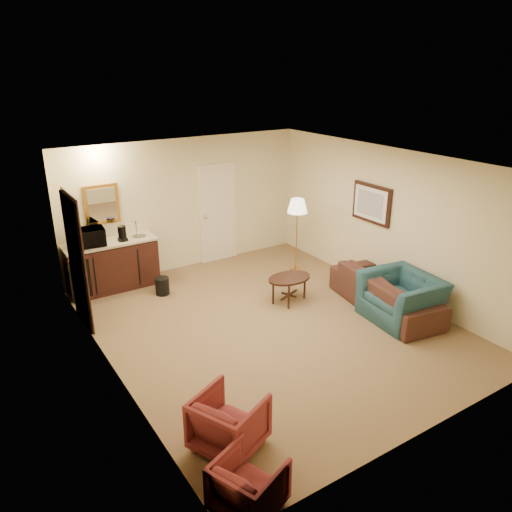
{
  "coord_description": "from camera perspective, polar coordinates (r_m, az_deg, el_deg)",
  "views": [
    {
      "loc": [
        -4.0,
        -5.81,
        3.92
      ],
      "look_at": [
        0.05,
        0.5,
        1.01
      ],
      "focal_mm": 35.0,
      "sensor_mm": 36.0,
      "label": 1
    }
  ],
  "objects": [
    {
      "name": "wetbar_cabinet",
      "position": [
        9.5,
        -16.08,
        -1.01
      ],
      "size": [
        1.64,
        0.58,
        0.92
      ],
      "primitive_type": "cube",
      "color": "#351411",
      "rests_on": "ground"
    },
    {
      "name": "ground",
      "position": [
        8.07,
        1.63,
        -7.85
      ],
      "size": [
        6.0,
        6.0,
        0.0
      ],
      "primitive_type": "plane",
      "color": "#886145",
      "rests_on": "ground"
    },
    {
      "name": "teal_armchair",
      "position": [
        8.36,
        16.38,
        -3.82
      ],
      "size": [
        0.86,
        1.22,
        1.01
      ],
      "primitive_type": "imported",
      "rotation": [
        0.0,
        0.0,
        -1.67
      ],
      "color": "#214A53",
      "rests_on": "ground"
    },
    {
      "name": "microwave",
      "position": [
        9.17,
        -18.7,
        2.23
      ],
      "size": [
        0.59,
        0.37,
        0.38
      ],
      "primitive_type": "imported",
      "rotation": [
        0.0,
        0.0,
        -0.1
      ],
      "color": "black",
      "rests_on": "wetbar_cabinet"
    },
    {
      "name": "rose_chair_near",
      "position": [
        5.63,
        -3.11,
        -18.18
      ],
      "size": [
        0.87,
        0.89,
        0.7
      ],
      "primitive_type": "imported",
      "rotation": [
        0.0,
        0.0,
        2.0
      ],
      "color": "maroon",
      "rests_on": "ground"
    },
    {
      "name": "room_walls",
      "position": [
        7.96,
        -1.95,
        5.14
      ],
      "size": [
        5.02,
        6.01,
        2.61
      ],
      "color": "beige",
      "rests_on": "ground"
    },
    {
      "name": "coffee_maker",
      "position": [
        9.27,
        -15.05,
        2.5
      ],
      "size": [
        0.16,
        0.16,
        0.28
      ],
      "primitive_type": "cylinder",
      "rotation": [
        0.0,
        0.0,
        -0.07
      ],
      "color": "black",
      "rests_on": "wetbar_cabinet"
    },
    {
      "name": "coffee_table",
      "position": [
        8.74,
        3.8,
        -3.8
      ],
      "size": [
        0.94,
        0.79,
        0.46
      ],
      "primitive_type": "cube",
      "rotation": [
        0.0,
        0.0,
        0.37
      ],
      "color": "black",
      "rests_on": "ground"
    },
    {
      "name": "floor_lamp",
      "position": [
        9.86,
        4.65,
        2.38
      ],
      "size": [
        0.52,
        0.52,
        1.49
      ],
      "primitive_type": "cube",
      "rotation": [
        0.0,
        0.0,
        -0.42
      ],
      "color": "#B6803C",
      "rests_on": "ground"
    },
    {
      "name": "waste_bin",
      "position": [
        9.17,
        -10.67,
        -3.38
      ],
      "size": [
        0.29,
        0.29,
        0.32
      ],
      "primitive_type": "cylinder",
      "rotation": [
        0.0,
        0.0,
        0.18
      ],
      "color": "black",
      "rests_on": "ground"
    },
    {
      "name": "sofa",
      "position": [
        8.66,
        14.61,
        -3.3
      ],
      "size": [
        1.0,
        2.27,
        0.86
      ],
      "primitive_type": "imported",
      "rotation": [
        0.0,
        0.0,
        1.4
      ],
      "color": "black",
      "rests_on": "ground"
    },
    {
      "name": "rose_chair_far",
      "position": [
        5.06,
        -0.85,
        -24.47
      ],
      "size": [
        0.73,
        0.75,
        0.6
      ],
      "primitive_type": "imported",
      "rotation": [
        0.0,
        0.0,
        1.95
      ],
      "color": "maroon",
      "rests_on": "ground"
    }
  ]
}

